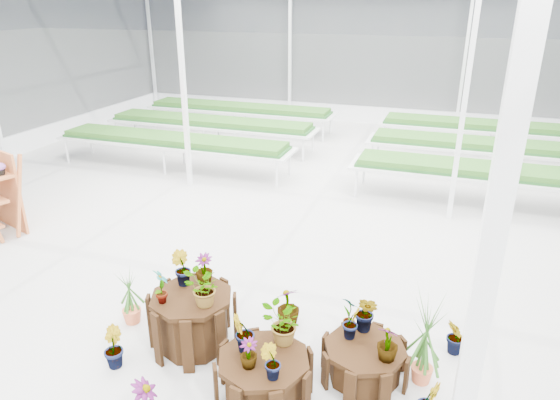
% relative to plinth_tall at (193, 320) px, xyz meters
% --- Properties ---
extents(ground_plane, '(24.00, 24.00, 0.00)m').
position_rel_plinth_tall_xyz_m(ground_plane, '(0.03, 1.34, -0.37)').
color(ground_plane, gray).
rests_on(ground_plane, ground).
extents(greenhouse_shell, '(18.00, 24.00, 4.50)m').
position_rel_plinth_tall_xyz_m(greenhouse_shell, '(0.03, 1.34, 1.88)').
color(greenhouse_shell, white).
rests_on(greenhouse_shell, ground).
extents(steel_frame, '(18.00, 24.00, 4.50)m').
position_rel_plinth_tall_xyz_m(steel_frame, '(0.03, 1.34, 1.88)').
color(steel_frame, silver).
rests_on(steel_frame, ground).
extents(nursery_benches, '(16.00, 7.00, 0.84)m').
position_rel_plinth_tall_xyz_m(nursery_benches, '(0.03, 8.54, 0.05)').
color(nursery_benches, silver).
rests_on(nursery_benches, ground).
extents(plinth_tall, '(1.43, 1.43, 0.74)m').
position_rel_plinth_tall_xyz_m(plinth_tall, '(0.00, 0.00, 0.00)').
color(plinth_tall, black).
rests_on(plinth_tall, ground).
extents(plinth_mid, '(1.26, 1.26, 0.56)m').
position_rel_plinth_tall_xyz_m(plinth_mid, '(1.20, -0.60, -0.09)').
color(plinth_mid, black).
rests_on(plinth_mid, ground).
extents(plinth_low, '(1.12, 1.12, 0.45)m').
position_rel_plinth_tall_xyz_m(plinth_low, '(2.20, 0.10, -0.15)').
color(plinth_low, black).
rests_on(plinth_low, ground).
extents(nursery_plants, '(4.59, 3.02, 1.30)m').
position_rel_plinth_tall_xyz_m(nursery_plants, '(1.05, -0.07, 0.17)').
color(nursery_plants, '#2B591D').
rests_on(nursery_plants, ground).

